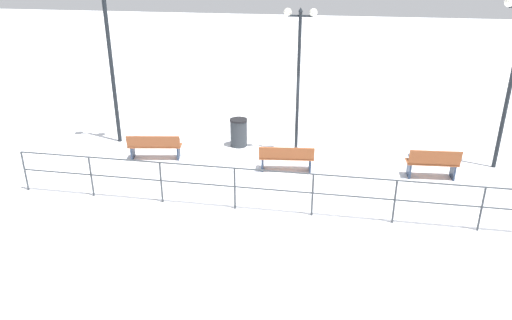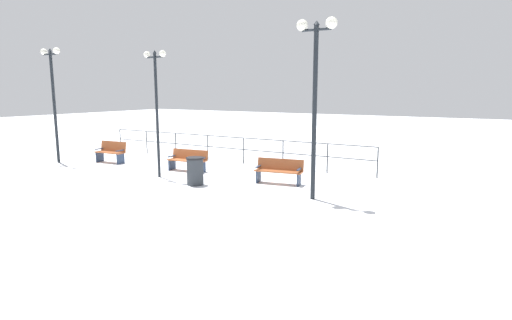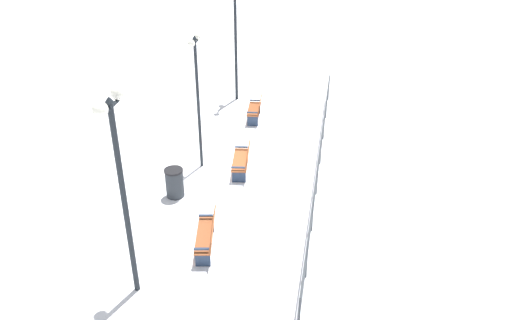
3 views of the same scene
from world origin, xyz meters
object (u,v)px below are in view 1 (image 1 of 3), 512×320
at_px(bench_second, 286,157).
at_px(bench_third, 155,146).
at_px(bench_nearest, 433,163).
at_px(lamppost_far, 108,34).
at_px(trash_bin, 239,132).
at_px(lamppost_middle, 299,58).

relative_size(bench_second, bench_third, 0.98).
bearing_deg(bench_third, bench_nearest, -99.35).
distance_m(bench_second, lamppost_far, 6.83).
xyz_separation_m(lamppost_far, trash_bin, (0.32, -4.08, -3.11)).
relative_size(bench_second, trash_bin, 1.77).
bearing_deg(bench_nearest, bench_third, 85.89).
bearing_deg(trash_bin, bench_nearest, -104.32).
height_order(bench_third, trash_bin, trash_bin).
bearing_deg(bench_second, bench_third, 80.94).
xyz_separation_m(bench_nearest, lamppost_far, (1.19, 9.99, 3.11)).
height_order(lamppost_far, trash_bin, lamppost_far).
bearing_deg(bench_third, trash_bin, -64.95).
bearing_deg(lamppost_far, bench_second, -103.77).
relative_size(bench_nearest, bench_third, 0.86).
distance_m(bench_nearest, lamppost_middle, 4.88).
xyz_separation_m(bench_third, lamppost_middle, (1.29, -4.23, 2.59)).
bearing_deg(bench_second, trash_bin, 38.71).
relative_size(bench_third, lamppost_middle, 0.38).
height_order(bench_third, lamppost_middle, lamppost_middle).
bearing_deg(bench_second, lamppost_middle, -12.09).
xyz_separation_m(bench_nearest, trash_bin, (1.51, 5.91, -0.01)).
xyz_separation_m(lamppost_middle, trash_bin, (0.32, 1.94, -2.57)).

